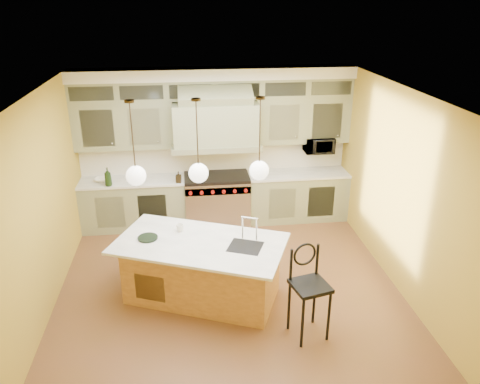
{
  "coord_description": "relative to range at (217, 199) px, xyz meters",
  "views": [
    {
      "loc": [
        -0.56,
        -5.97,
        4.06
      ],
      "look_at": [
        0.26,
        0.7,
        1.22
      ],
      "focal_mm": 35.0,
      "sensor_mm": 36.0,
      "label": 1
    }
  ],
  "objects": [
    {
      "name": "floor",
      "position": [
        0.0,
        -2.14,
        -0.49
      ],
      "size": [
        5.0,
        5.0,
        0.0
      ],
      "primitive_type": "plane",
      "color": "brown",
      "rests_on": "ground"
    },
    {
      "name": "back_cabinetry",
      "position": [
        0.0,
        0.09,
        0.94
      ],
      "size": [
        5.0,
        0.77,
        2.9
      ],
      "color": "gray",
      "rests_on": "floor"
    },
    {
      "name": "ceiling",
      "position": [
        0.0,
        -2.14,
        2.41
      ],
      "size": [
        5.0,
        5.0,
        0.0
      ],
      "primitive_type": "plane",
      "rotation": [
        3.14,
        0.0,
        0.0
      ],
      "color": "white",
      "rests_on": "wall_back"
    },
    {
      "name": "pendant_right",
      "position": [
        0.4,
        -2.39,
        1.46
      ],
      "size": [
        0.26,
        0.26,
        1.11
      ],
      "color": "#2D2319",
      "rests_on": "ceiling"
    },
    {
      "name": "wall_right",
      "position": [
        2.5,
        -2.14,
        0.96
      ],
      "size": [
        0.0,
        5.0,
        5.0
      ],
      "primitive_type": "plane",
      "rotation": [
        1.57,
        0.0,
        -1.57
      ],
      "color": "#B49431",
      "rests_on": "ground"
    },
    {
      "name": "oil_bottle_a",
      "position": [
        -1.93,
        -0.22,
        0.62
      ],
      "size": [
        0.13,
        0.13,
        0.33
      ],
      "primitive_type": "imported",
      "rotation": [
        0.0,
        0.0,
        -0.0
      ],
      "color": "black",
      "rests_on": "back_cabinetry"
    },
    {
      "name": "kitchen_island",
      "position": [
        -0.4,
        -2.4,
        -0.01
      ],
      "size": [
        2.6,
        2.03,
        1.35
      ],
      "rotation": [
        0.0,
        0.0,
        -0.4
      ],
      "color": "#915E33",
      "rests_on": "floor"
    },
    {
      "name": "cup",
      "position": [
        -0.69,
        -2.07,
        0.49
      ],
      "size": [
        0.13,
        0.13,
        0.1
      ],
      "primitive_type": "imported",
      "rotation": [
        0.0,
        0.0,
        0.17
      ],
      "color": "white",
      "rests_on": "kitchen_island"
    },
    {
      "name": "pendant_left",
      "position": [
        -1.2,
        -2.39,
        1.46
      ],
      "size": [
        0.26,
        0.26,
        1.11
      ],
      "color": "#2D2319",
      "rests_on": "ceiling"
    },
    {
      "name": "fruit_bowl",
      "position": [
        -2.08,
        0.01,
        0.49
      ],
      "size": [
        0.29,
        0.29,
        0.06
      ],
      "primitive_type": "imported",
      "rotation": [
        0.0,
        0.0,
        -0.15
      ],
      "color": "white",
      "rests_on": "back_cabinetry"
    },
    {
      "name": "wall_front",
      "position": [
        0.0,
        -4.64,
        0.96
      ],
      "size": [
        5.0,
        0.0,
        5.0
      ],
      "primitive_type": "plane",
      "rotation": [
        -1.57,
        0.0,
        0.0
      ],
      "color": "#B49431",
      "rests_on": "ground"
    },
    {
      "name": "pendant_center",
      "position": [
        -0.4,
        -2.39,
        1.46
      ],
      "size": [
        0.26,
        0.26,
        1.11
      ],
      "color": "#2D2319",
      "rests_on": "ceiling"
    },
    {
      "name": "oil_bottle_b",
      "position": [
        -0.7,
        -0.22,
        0.56
      ],
      "size": [
        0.11,
        0.11,
        0.21
      ],
      "primitive_type": "imported",
      "rotation": [
        0.0,
        0.0,
        -0.14
      ],
      "color": "black",
      "rests_on": "back_cabinetry"
    },
    {
      "name": "counter_stool",
      "position": [
        0.89,
        -3.35,
        0.23
      ],
      "size": [
        0.53,
        0.53,
        1.24
      ],
      "rotation": [
        0.0,
        0.0,
        0.24
      ],
      "color": "black",
      "rests_on": "floor"
    },
    {
      "name": "range",
      "position": [
        0.0,
        0.0,
        0.0
      ],
      "size": [
        1.2,
        0.74,
        0.96
      ],
      "color": "silver",
      "rests_on": "floor"
    },
    {
      "name": "microwave",
      "position": [
        1.95,
        0.11,
        0.96
      ],
      "size": [
        0.54,
        0.37,
        0.3
      ],
      "primitive_type": "imported",
      "color": "black",
      "rests_on": "back_cabinetry"
    },
    {
      "name": "wall_back",
      "position": [
        0.0,
        0.36,
        0.96
      ],
      "size": [
        5.0,
        0.0,
        5.0
      ],
      "primitive_type": "plane",
      "rotation": [
        1.57,
        0.0,
        0.0
      ],
      "color": "#B49431",
      "rests_on": "ground"
    },
    {
      "name": "wall_left",
      "position": [
        -2.5,
        -2.14,
        0.96
      ],
      "size": [
        0.0,
        5.0,
        5.0
      ],
      "primitive_type": "plane",
      "rotation": [
        1.57,
        0.0,
        1.57
      ],
      "color": "#B49431",
      "rests_on": "ground"
    }
  ]
}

